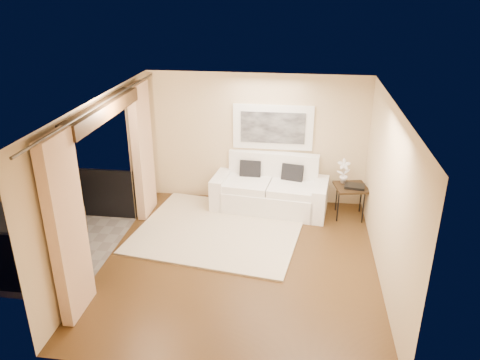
% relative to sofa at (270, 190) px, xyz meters
% --- Properties ---
extents(floor, '(5.00, 5.00, 0.00)m').
position_rel_sofa_xyz_m(floor, '(-0.34, -2.10, -0.39)').
color(floor, '#4E3317').
rests_on(floor, ground).
extents(room_shell, '(5.00, 6.40, 5.00)m').
position_rel_sofa_xyz_m(room_shell, '(-2.47, -2.10, 2.13)').
color(room_shell, white).
rests_on(room_shell, ground).
extents(balcony, '(1.81, 2.60, 1.17)m').
position_rel_sofa_xyz_m(balcony, '(-3.65, -2.10, -0.21)').
color(balcony, '#605B56').
rests_on(balcony, ground).
extents(curtains, '(0.16, 4.80, 2.64)m').
position_rel_sofa_xyz_m(curtains, '(-2.45, -2.10, 0.95)').
color(curtains, '#D6AA83').
rests_on(curtains, ground).
extents(artwork, '(1.62, 0.07, 0.92)m').
position_rel_sofa_xyz_m(artwork, '(-0.01, 0.36, 1.23)').
color(artwork, white).
rests_on(artwork, room_shell).
extents(rug, '(3.30, 2.98, 0.04)m').
position_rel_sofa_xyz_m(rug, '(-0.88, -1.14, -0.37)').
color(rug, beige).
rests_on(rug, floor).
extents(sofa, '(2.39, 1.23, 1.10)m').
position_rel_sofa_xyz_m(sofa, '(0.00, 0.00, 0.00)').
color(sofa, white).
rests_on(sofa, floor).
extents(side_table, '(0.71, 0.71, 0.65)m').
position_rel_sofa_xyz_m(side_table, '(1.59, -0.19, 0.21)').
color(side_table, black).
rests_on(side_table, floor).
extents(tray, '(0.42, 0.33, 0.05)m').
position_rel_sofa_xyz_m(tray, '(1.64, -0.24, 0.29)').
color(tray, black).
rests_on(tray, side_table).
extents(orchid, '(0.28, 0.22, 0.49)m').
position_rel_sofa_xyz_m(orchid, '(1.43, -0.04, 0.51)').
color(orchid, white).
rests_on(orchid, side_table).
extents(bistro_table, '(0.62, 0.62, 0.73)m').
position_rel_sofa_xyz_m(bistro_table, '(-4.00, -1.76, 0.25)').
color(bistro_table, black).
rests_on(bistro_table, balcony).
extents(balcony_chair_far, '(0.39, 0.40, 0.87)m').
position_rel_sofa_xyz_m(balcony_chair_far, '(-3.85, -1.81, 0.11)').
color(balcony_chair_far, black).
rests_on(balcony_chair_far, balcony).
extents(balcony_chair_near, '(0.42, 0.42, 0.87)m').
position_rel_sofa_xyz_m(balcony_chair_near, '(-3.17, -2.21, 0.11)').
color(balcony_chair_near, black).
rests_on(balcony_chair_near, balcony).
extents(ice_bucket, '(0.18, 0.18, 0.20)m').
position_rel_sofa_xyz_m(ice_bucket, '(-4.14, -1.67, 0.44)').
color(ice_bucket, silver).
rests_on(ice_bucket, bistro_table).
extents(candle, '(0.06, 0.06, 0.07)m').
position_rel_sofa_xyz_m(candle, '(-3.96, -1.65, 0.37)').
color(candle, red).
rests_on(candle, bistro_table).
extents(vase, '(0.04, 0.04, 0.18)m').
position_rel_sofa_xyz_m(vase, '(-3.99, -1.91, 0.43)').
color(vase, silver).
rests_on(vase, bistro_table).
extents(glass_a, '(0.06, 0.06, 0.12)m').
position_rel_sofa_xyz_m(glass_a, '(-3.84, -1.88, 0.40)').
color(glass_a, silver).
rests_on(glass_a, bistro_table).
extents(glass_b, '(0.06, 0.06, 0.12)m').
position_rel_sofa_xyz_m(glass_b, '(-3.79, -1.76, 0.40)').
color(glass_b, silver).
rests_on(glass_b, bistro_table).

